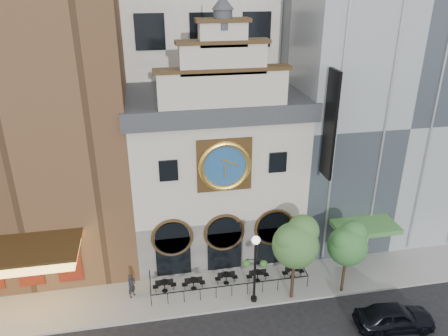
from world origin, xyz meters
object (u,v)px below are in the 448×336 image
car_right (394,317)px  tree_right (348,243)px  bistro_3 (258,275)px  bistro_4 (293,272)px  lamppost (255,262)px  bistro_2 (226,278)px  bistro_0 (165,286)px  tree_left (296,241)px  bistro_1 (194,283)px  pedestrian (132,286)px

car_right → tree_right: bearing=30.0°
bistro_3 → bistro_4: 2.58m
bistro_4 → car_right: car_right is taller
tree_right → lamppost: bearing=179.1°
bistro_3 → lamppost: size_ratio=0.32×
lamppost → car_right: bearing=-12.6°
tree_right → car_right: bearing=-65.4°
bistro_2 → bistro_4: bearing=-2.8°
bistro_4 → bistro_0: bearing=178.8°
bistro_2 → tree_left: bearing=-28.0°
bistro_1 → lamppost: (3.75, -1.89, 2.60)m
lamppost → tree_right: bearing=12.1°
bistro_2 → tree_right: tree_right is taller
bistro_1 → bistro_0: bearing=176.1°
bistro_2 → bistro_3: 2.20m
bistro_1 → tree_right: tree_right is taller
bistro_1 → bistro_3: size_ratio=1.00×
bistro_3 → pedestrian: bearing=-180.0°
car_right → bistro_1: bearing=69.4°
pedestrian → tree_right: size_ratio=0.33×
tree_left → bistro_4: bearing=69.4°
tree_left → tree_right: 3.60m
pedestrian → tree_right: tree_right is taller
bistro_4 → pedestrian: bearing=179.7°
bistro_4 → tree_right: bearing=-34.1°
tree_left → car_right: bearing=-35.0°
tree_left → bistro_3: bearing=133.1°
bistro_4 → car_right: bearing=-51.0°
bistro_0 → tree_right: (11.87, -2.11, 3.32)m
bistro_2 → pedestrian: size_ratio=0.92×
bistro_4 → lamppost: lamppost is taller
bistro_0 → bistro_3: (6.45, -0.12, 0.00)m
bistro_4 → pedestrian: size_ratio=0.92×
bistro_0 → pedestrian: (-2.15, -0.12, 0.39)m
car_right → lamppost: bearing=69.8°
bistro_1 → tree_right: (9.91, -1.98, 3.32)m
bistro_1 → lamppost: lamppost is taller
bistro_4 → lamppost: (-3.32, -1.83, 2.60)m
bistro_1 → tree_right: size_ratio=0.31×
bistro_3 → tree_right: (5.42, -1.99, 3.32)m
bistro_2 → tree_right: 8.58m
bistro_2 → tree_right: bearing=-15.8°
bistro_2 → car_right: bearing=-32.0°
bistro_0 → lamppost: bearing=-19.5°
bistro_3 → tree_right: tree_right is taller
bistro_0 → pedestrian: 2.19m
bistro_2 → tree_left: size_ratio=0.27×
bistro_0 → tree_right: bearing=-10.1°
car_right → lamppost: (-7.83, 3.75, 2.41)m
pedestrian → tree_left: 11.19m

